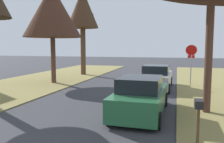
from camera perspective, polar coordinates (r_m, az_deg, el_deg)
stop_sign_far at (r=17.53m, az=18.89°, el=3.65°), size 0.81×0.77×2.90m
street_tree_left_mid_b at (r=18.42m, az=-14.53°, el=14.11°), size 4.34×4.34×7.33m
street_tree_left_far at (r=23.50m, az=-7.24°, el=14.88°), size 3.09×3.09×8.38m
parked_sedan_green at (r=9.66m, az=7.07°, el=-6.22°), size 2.02×4.44×1.57m
parked_sedan_silver at (r=15.84m, az=10.84°, el=-1.48°), size 2.02×4.44×1.57m
curbside_mailbox at (r=6.91m, az=20.51°, el=-8.70°), size 0.22×0.44×1.27m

